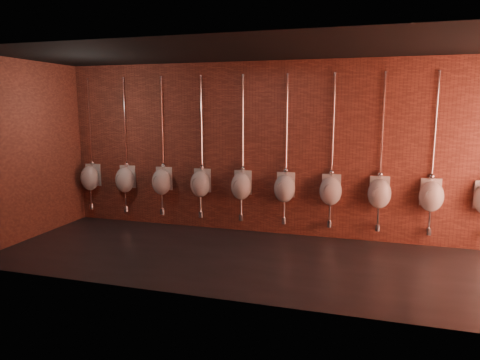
% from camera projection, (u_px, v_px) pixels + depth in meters
% --- Properties ---
extents(ground, '(8.50, 8.50, 0.00)m').
position_uv_depth(ground, '(257.00, 259.00, 6.74)').
color(ground, black).
rests_on(ground, ground).
extents(room_shell, '(8.54, 3.04, 3.22)m').
position_uv_depth(room_shell, '(257.00, 132.00, 6.41)').
color(room_shell, black).
rests_on(room_shell, ground).
extents(urinal_0, '(0.42, 0.38, 2.72)m').
position_uv_depth(urinal_0, '(90.00, 177.00, 8.97)').
color(urinal_0, silver).
rests_on(urinal_0, ground).
extents(urinal_1, '(0.42, 0.38, 2.72)m').
position_uv_depth(urinal_1, '(125.00, 179.00, 8.74)').
color(urinal_1, silver).
rests_on(urinal_1, ground).
extents(urinal_2, '(0.42, 0.38, 2.72)m').
position_uv_depth(urinal_2, '(162.00, 181.00, 8.51)').
color(urinal_2, silver).
rests_on(urinal_2, ground).
extents(urinal_3, '(0.42, 0.38, 2.72)m').
position_uv_depth(urinal_3, '(200.00, 183.00, 8.28)').
color(urinal_3, silver).
rests_on(urinal_3, ground).
extents(urinal_4, '(0.42, 0.38, 2.72)m').
position_uv_depth(urinal_4, '(241.00, 185.00, 8.05)').
color(urinal_4, silver).
rests_on(urinal_4, ground).
extents(urinal_5, '(0.42, 0.38, 2.72)m').
position_uv_depth(urinal_5, '(285.00, 188.00, 7.83)').
color(urinal_5, silver).
rests_on(urinal_5, ground).
extents(urinal_6, '(0.42, 0.38, 2.72)m').
position_uv_depth(urinal_6, '(331.00, 190.00, 7.60)').
color(urinal_6, silver).
rests_on(urinal_6, ground).
extents(urinal_7, '(0.42, 0.38, 2.72)m').
position_uv_depth(urinal_7, '(379.00, 193.00, 7.37)').
color(urinal_7, silver).
rests_on(urinal_7, ground).
extents(urinal_8, '(0.42, 0.38, 2.72)m').
position_uv_depth(urinal_8, '(431.00, 195.00, 7.14)').
color(urinal_8, silver).
rests_on(urinal_8, ground).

